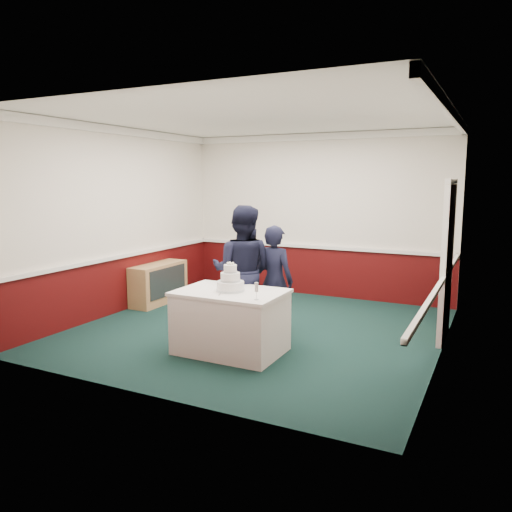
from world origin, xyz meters
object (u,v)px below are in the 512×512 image
at_px(champagne_flute, 256,288).
at_px(person_woman, 274,281).
at_px(wedding_cake, 230,282).
at_px(cake_knife, 220,294).
at_px(sideboard, 159,283).
at_px(cake_table, 231,321).
at_px(person_man, 242,271).

distance_m(champagne_flute, person_woman, 1.22).
height_order(wedding_cake, cake_knife, wedding_cake).
relative_size(sideboard, person_woman, 0.77).
bearing_deg(cake_table, sideboard, 145.00).
height_order(cake_table, person_woman, person_woman).
bearing_deg(cake_knife, champagne_flute, -29.98).
xyz_separation_m(cake_knife, person_man, (-0.17, 0.90, 0.12)).
height_order(sideboard, person_woman, person_woman).
xyz_separation_m(wedding_cake, person_man, (-0.20, 0.70, 0.01)).
bearing_deg(sideboard, champagne_flute, -34.05).
xyz_separation_m(person_man, person_woman, (0.40, 0.19, -0.13)).
bearing_deg(wedding_cake, sideboard, 145.00).
height_order(wedding_cake, person_man, person_man).
bearing_deg(sideboard, cake_table, -35.00).
height_order(cake_knife, person_woman, person_woman).
bearing_deg(sideboard, person_man, -24.01).
distance_m(wedding_cake, champagne_flute, 0.57).
xyz_separation_m(wedding_cake, person_woman, (0.20, 0.89, -0.13)).
bearing_deg(person_woman, person_man, 31.06).
xyz_separation_m(champagne_flute, person_man, (-0.70, 0.98, -0.02)).
distance_m(person_man, person_woman, 0.46).
bearing_deg(wedding_cake, person_man, 105.89).
bearing_deg(person_woman, wedding_cake, 82.36).
relative_size(cake_table, wedding_cake, 3.63).
bearing_deg(champagne_flute, cake_table, 150.75).
relative_size(wedding_cake, person_man, 0.20).
distance_m(sideboard, wedding_cake, 2.96).
distance_m(sideboard, champagne_flute, 3.53).
bearing_deg(champagne_flute, sideboard, 145.95).
bearing_deg(cake_knife, cake_table, 60.07).
bearing_deg(wedding_cake, champagne_flute, -29.25).
height_order(cake_table, wedding_cake, wedding_cake).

